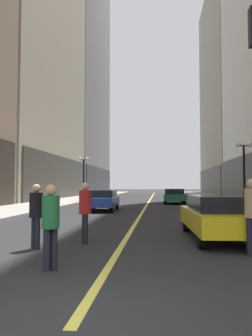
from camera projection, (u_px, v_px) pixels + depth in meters
name	position (u px, v px, depth m)	size (l,w,h in m)	color
ground_plane	(150.00, 199.00, 38.48)	(200.00, 200.00, 0.00)	#262628
sidewalk_left	(81.00, 198.00, 39.30)	(4.50, 78.00, 0.15)	#9E9991
sidewalk_right	(223.00, 199.00, 37.67)	(4.50, 78.00, 0.15)	#9E9991
lane_centre_stripe	(150.00, 199.00, 38.48)	(0.16, 70.00, 0.01)	#E5D64C
building_left_mid	(15.00, 21.00, 40.77)	(12.37, 24.00, 44.02)	#B7AD99
building_right_far	(239.00, 89.00, 62.75)	(11.81, 26.00, 39.85)	#B7AD99
car_yellow	(218.00, 215.00, 10.03)	(1.96, 4.67, 1.32)	yellow
car_blue	(102.00, 200.00, 21.19)	(1.88, 4.14, 1.32)	navy
car_green	(174.00, 196.00, 29.49)	(1.88, 4.52, 1.32)	#196038
pedestrian_in_black_coat	(36.00, 211.00, 8.49)	(0.48, 0.48, 1.66)	black
pedestrian_in_tan_trench	(252.00, 210.00, 7.74)	(0.45, 0.45, 1.79)	black
pedestrian_in_green_parka	(51.00, 220.00, 6.38)	(0.48, 0.48, 1.65)	black
pedestrian_in_red_jacket	(85.00, 208.00, 9.30)	(0.45, 0.45, 1.71)	black
street_lamp_left_far	(84.00, 169.00, 32.68)	(1.06, 0.36, 4.43)	black
street_lamp_right_mid	(244.00, 160.00, 21.03)	(1.06, 0.36, 4.43)	black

